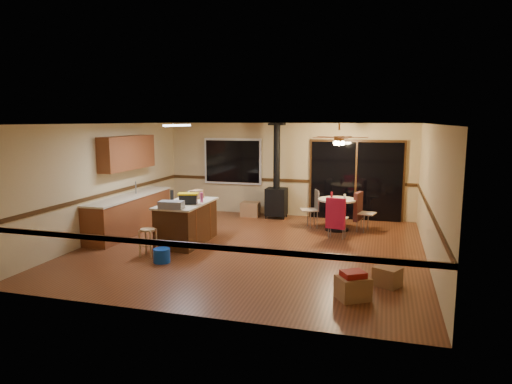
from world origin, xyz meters
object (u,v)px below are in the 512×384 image
at_px(wood_stove, 276,192).
at_px(box_corner_b, 387,277).
at_px(bar_stool, 148,242).
at_px(blue_bucket, 162,255).
at_px(box_corner_a, 353,288).
at_px(chair_right, 359,207).
at_px(dining_table, 337,209).
at_px(box_under_window, 250,209).
at_px(toolbox_black, 188,199).
at_px(kitchen_island, 187,222).
at_px(chair_near, 336,213).
at_px(toolbox_grey, 171,205).
at_px(chair_left, 313,204).

distance_m(wood_stove, box_corner_b, 5.51).
height_order(bar_stool, blue_bucket, bar_stool).
height_order(wood_stove, box_corner_a, wood_stove).
height_order(chair_right, box_corner_a, chair_right).
distance_m(dining_table, box_corner_b, 3.85).
bearing_deg(box_under_window, box_corner_a, -58.98).
distance_m(bar_stool, box_corner_b, 4.61).
relative_size(toolbox_black, blue_bucket, 1.15).
bearing_deg(toolbox_black, box_under_window, 82.63).
relative_size(kitchen_island, chair_near, 2.40).
distance_m(blue_bucket, box_under_window, 4.52).
distance_m(dining_table, box_corner_a, 4.43).
relative_size(bar_stool, box_under_window, 1.08).
distance_m(toolbox_grey, chair_left, 3.84).
bearing_deg(bar_stool, box_corner_a, -16.02).
distance_m(bar_stool, dining_table, 4.65).
relative_size(bar_stool, dining_table, 0.59).
bearing_deg(box_corner_b, box_corner_a, -124.91).
relative_size(toolbox_black, bar_stool, 0.67).
height_order(wood_stove, box_corner_b, wood_stove).
distance_m(wood_stove, chair_left, 1.43).
distance_m(chair_left, box_corner_a, 4.70).
height_order(toolbox_black, chair_near, toolbox_black).
bearing_deg(box_corner_b, box_under_window, 128.79).
xyz_separation_m(wood_stove, bar_stool, (-1.63, -4.16, -0.46)).
bearing_deg(toolbox_black, chair_near, 24.38).
distance_m(dining_table, chair_near, 0.88).
distance_m(chair_right, box_corner_a, 4.47).
distance_m(toolbox_grey, box_under_window, 3.90).
height_order(toolbox_grey, toolbox_black, toolbox_black).
height_order(chair_near, box_under_window, chair_near).
bearing_deg(wood_stove, dining_table, -29.10).
distance_m(toolbox_grey, chair_near, 3.68).
bearing_deg(kitchen_island, chair_right, 31.23).
bearing_deg(wood_stove, blue_bucket, -104.56).
bearing_deg(toolbox_grey, kitchen_island, 90.22).
height_order(blue_bucket, dining_table, dining_table).
relative_size(box_under_window, box_corner_a, 1.10).
distance_m(blue_bucket, box_corner_b, 4.13).
xyz_separation_m(toolbox_grey, box_under_window, (0.54, 3.78, -0.77)).
bearing_deg(toolbox_grey, toolbox_black, 77.45).
bearing_deg(kitchen_island, box_corner_b, -20.15).
relative_size(kitchen_island, wood_stove, 0.67).
height_order(wood_stove, toolbox_grey, wood_stove).
xyz_separation_m(chair_near, box_corner_a, (0.63, -3.47, -0.42)).
height_order(toolbox_black, chair_right, toolbox_black).
distance_m(dining_table, box_under_window, 2.72).
bearing_deg(toolbox_grey, chair_right, 38.94).
distance_m(blue_bucket, chair_right, 5.01).
bearing_deg(toolbox_black, blue_bucket, -89.68).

